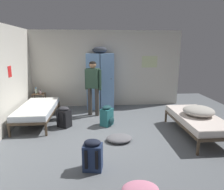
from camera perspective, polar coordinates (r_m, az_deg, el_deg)
The scene contains 15 objects.
ground_plane at distance 4.91m, azimuth 0.27°, elevation -11.59°, with size 8.56×8.56×0.00m, color slate.
room_backdrop at distance 5.89m, azimuth -13.67°, elevation 5.49°, with size 5.20×5.41×2.61m.
locker_bank at distance 6.92m, azimuth -3.33°, elevation 4.16°, with size 0.90×0.55×2.07m.
shelf_unit at distance 7.19m, azimuth -19.54°, elevation -1.33°, with size 0.38×0.30×0.57m.
bed_left_rear at distance 6.02m, azimuth -20.01°, elevation -3.77°, with size 0.90×1.90×0.49m.
bed_right at distance 5.28m, azimuth 22.53°, elevation -6.37°, with size 0.90×1.90×0.49m.
bedding_heap at distance 5.24m, azimuth 22.91°, elevation -4.05°, with size 0.72×0.70×0.21m.
person_traveler at distance 6.16m, azimuth -5.27°, elevation 3.24°, with size 0.49×0.33×1.65m.
water_bottle at distance 7.16m, azimuth -20.31°, elevation 1.12°, with size 0.07×0.07×0.20m.
lotion_bottle at distance 7.07m, azimuth -19.25°, elevation 0.81°, with size 0.06×0.06×0.14m.
backpack_teal at distance 5.50m, azimuth -1.38°, elevation -5.88°, with size 0.42×0.41×0.55m.
backpack_navy at distance 3.66m, azimuth -5.34°, elevation -16.31°, with size 0.36×0.37×0.55m.
backpack_black at distance 5.56m, azimuth -13.07°, elevation -6.02°, with size 0.40×0.41×0.55m.
clothes_pile_pink at distance 3.26m, azimuth 7.88°, elevation -24.67°, with size 0.54×0.42×0.13m.
clothes_pile_grey at distance 4.70m, azimuth 2.04°, elevation -11.90°, with size 0.57×0.47×0.13m.
Camera 1 is at (-0.40, -4.44, 2.06)m, focal length 32.92 mm.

